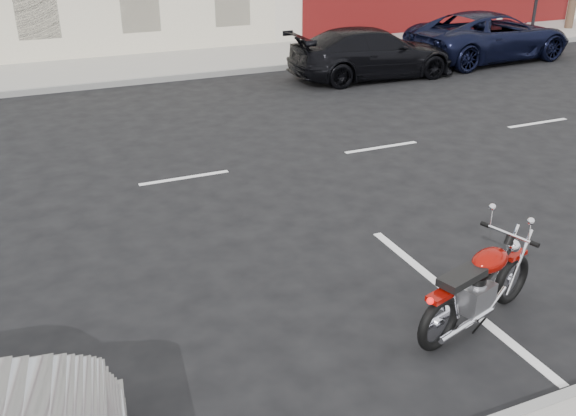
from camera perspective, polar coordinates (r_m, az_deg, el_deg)
name	(u,v)px	position (r m, az deg, el deg)	size (l,w,h in m)	color
ground	(289,162)	(12.00, 0.07, 4.13)	(120.00, 120.00, 0.00)	black
fire_hydrant	(499,24)	(25.27, 18.23, 15.27)	(0.20, 0.20, 0.72)	beige
motorcycle	(514,268)	(7.99, 19.46, -5.06)	(1.96, 0.86, 1.01)	black
suv_far	(490,36)	(21.44, 17.50, 14.39)	(2.45, 5.30, 1.47)	black
car_far	(372,53)	(18.35, 7.48, 13.50)	(1.92, 4.71, 1.37)	black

